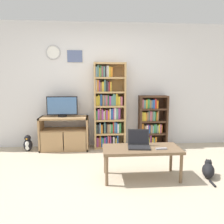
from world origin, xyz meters
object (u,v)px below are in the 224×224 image
object	(u,v)px
coffee_table	(142,151)
penguin_figurine	(28,144)
television	(62,107)
remote_near_laptop	(161,149)
bookshelf_tall	(108,108)
laptop	(139,143)
tv_stand	(64,133)
cat	(208,170)
bookshelf_short	(151,121)

from	to	relation	value
coffee_table	penguin_figurine	distance (m)	2.47
television	remote_near_laptop	size ratio (longest dim) A/B	3.82
bookshelf_tall	laptop	world-z (taller)	bookshelf_tall
tv_stand	cat	xyz separation A→B (m)	(2.30, -1.46, -0.23)
remote_near_laptop	coffee_table	bearing A→B (deg)	-112.52
bookshelf_short	cat	distance (m)	1.70
television	remote_near_laptop	xyz separation A→B (m)	(1.59, -1.56, -0.42)
television	bookshelf_short	distance (m)	1.90
tv_stand	remote_near_laptop	xyz separation A→B (m)	(1.56, -1.52, 0.12)
television	remote_near_laptop	distance (m)	2.26
bookshelf_short	remote_near_laptop	xyz separation A→B (m)	(-0.27, -1.64, -0.08)
remote_near_laptop	penguin_figurine	size ratio (longest dim) A/B	0.49
tv_stand	bookshelf_tall	size ratio (longest dim) A/B	0.55
cat	television	bearing A→B (deg)	173.16
bookshelf_short	laptop	xyz separation A→B (m)	(-0.57, -1.50, -0.02)
bookshelf_short	bookshelf_tall	bearing A→B (deg)	-179.13
bookshelf_short	penguin_figurine	xyz separation A→B (m)	(-2.56, -0.16, -0.39)
tv_stand	cat	bearing A→B (deg)	-32.52
television	cat	distance (m)	2.88
coffee_table	laptop	size ratio (longest dim) A/B	3.28
coffee_table	penguin_figurine	xyz separation A→B (m)	(-2.03, 1.38, -0.26)
laptop	coffee_table	bearing A→B (deg)	-42.98
bookshelf_short	coffee_table	size ratio (longest dim) A/B	0.98
coffee_table	cat	bearing A→B (deg)	-2.32
laptop	television	bearing A→B (deg)	138.65
tv_stand	coffee_table	world-z (taller)	tv_stand
cat	tv_stand	bearing A→B (deg)	173.44
bookshelf_short	cat	bearing A→B (deg)	-73.59
tv_stand	remote_near_laptop	bearing A→B (deg)	-44.34
coffee_table	penguin_figurine	bearing A→B (deg)	145.70
bookshelf_tall	bookshelf_short	distance (m)	0.97
laptop	penguin_figurine	bearing A→B (deg)	152.32
television	coffee_table	world-z (taller)	television
tv_stand	bookshelf_tall	xyz separation A→B (m)	(0.91, 0.10, 0.50)
television	laptop	bearing A→B (deg)	-47.64
tv_stand	penguin_figurine	world-z (taller)	tv_stand
coffee_table	cat	world-z (taller)	coffee_table
television	coffee_table	distance (m)	2.03
laptop	penguin_figurine	size ratio (longest dim) A/B	1.04
remote_near_laptop	cat	size ratio (longest dim) A/B	0.32
television	bookshelf_tall	xyz separation A→B (m)	(0.94, 0.06, -0.05)
laptop	penguin_figurine	distance (m)	2.43
bookshelf_tall	penguin_figurine	xyz separation A→B (m)	(-1.64, -0.14, -0.69)
tv_stand	penguin_figurine	distance (m)	0.75
bookshelf_short	remote_near_laptop	world-z (taller)	bookshelf_short
remote_near_laptop	cat	xyz separation A→B (m)	(0.74, 0.06, -0.36)
tv_stand	bookshelf_short	world-z (taller)	bookshelf_short
television	bookshelf_tall	size ratio (longest dim) A/B	0.35
laptop	cat	xyz separation A→B (m)	(1.03, -0.08, -0.41)
cat	remote_near_laptop	bearing A→B (deg)	-149.64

